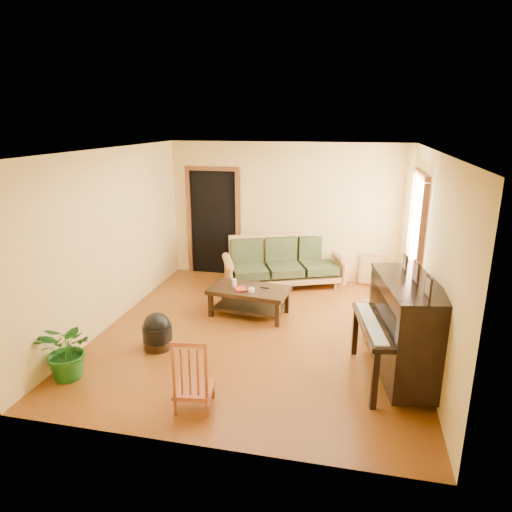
% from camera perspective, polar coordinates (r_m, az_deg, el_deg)
% --- Properties ---
extents(floor, '(5.00, 5.00, 0.00)m').
position_cam_1_polar(floor, '(6.77, 0.38, -9.49)').
color(floor, '#582A0B').
rests_on(floor, ground).
extents(doorway, '(1.08, 0.16, 2.05)m').
position_cam_1_polar(doorway, '(9.06, -5.34, 4.11)').
color(doorway, black).
rests_on(doorway, floor).
extents(window, '(0.12, 1.36, 1.46)m').
position_cam_1_polar(window, '(7.45, 19.51, 4.23)').
color(window, white).
rests_on(window, right_wall).
extents(sofa, '(2.34, 1.66, 0.93)m').
position_cam_1_polar(sofa, '(8.40, 3.54, -0.83)').
color(sofa, '#A5743C').
rests_on(sofa, floor).
extents(coffee_table, '(1.30, 0.81, 0.45)m').
position_cam_1_polar(coffee_table, '(7.25, -0.84, -5.70)').
color(coffee_table, black).
rests_on(coffee_table, floor).
extents(armchair, '(0.95, 0.97, 0.76)m').
position_cam_1_polar(armchair, '(7.06, 16.45, -5.69)').
color(armchair, '#A5743C').
rests_on(armchair, floor).
extents(piano, '(1.06, 1.53, 1.24)m').
position_cam_1_polar(piano, '(5.64, 18.18, -9.00)').
color(piano, black).
rests_on(piano, floor).
extents(footstool, '(0.44, 0.44, 0.38)m').
position_cam_1_polar(footstool, '(6.39, -12.22, -9.65)').
color(footstool, black).
rests_on(footstool, floor).
extents(red_chair, '(0.45, 0.48, 0.85)m').
position_cam_1_polar(red_chair, '(5.02, -7.81, -14.13)').
color(red_chair, brown).
rests_on(red_chair, floor).
extents(leaning_frame, '(0.47, 0.15, 0.62)m').
position_cam_1_polar(leaning_frame, '(8.77, 14.30, -1.62)').
color(leaning_frame, '#AF7B3A').
rests_on(leaning_frame, floor).
extents(ceramic_crock, '(0.25, 0.25, 0.25)m').
position_cam_1_polar(ceramic_crock, '(8.79, 17.00, -3.05)').
color(ceramic_crock, '#314F94').
rests_on(ceramic_crock, floor).
extents(potted_plant, '(0.72, 0.64, 0.74)m').
position_cam_1_polar(potted_plant, '(5.93, -22.41, -10.82)').
color(potted_plant, '#185117').
rests_on(potted_plant, floor).
extents(book, '(0.26, 0.28, 0.02)m').
position_cam_1_polar(book, '(7.09, -2.63, -4.22)').
color(book, maroon).
rests_on(book, coffee_table).
extents(candle, '(0.08, 0.08, 0.12)m').
position_cam_1_polar(candle, '(7.23, -2.74, -3.37)').
color(candle, silver).
rests_on(candle, coffee_table).
extents(glass_jar, '(0.11, 0.11, 0.06)m').
position_cam_1_polar(glass_jar, '(7.01, -0.59, -4.28)').
color(glass_jar, white).
rests_on(glass_jar, coffee_table).
extents(remote, '(0.14, 0.05, 0.01)m').
position_cam_1_polar(remote, '(7.17, 1.10, -3.98)').
color(remote, black).
rests_on(remote, coffee_table).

